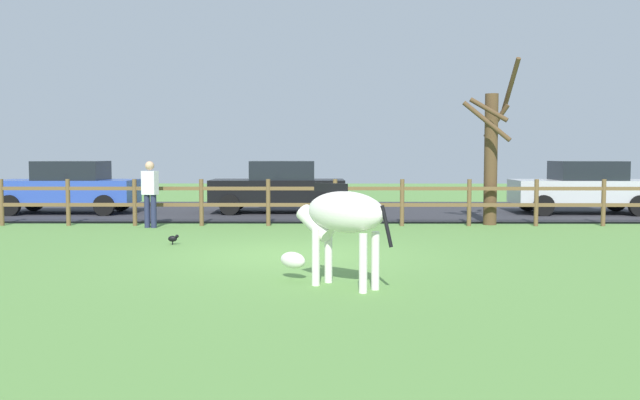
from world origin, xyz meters
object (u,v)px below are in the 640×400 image
parked_car_black (279,186)px  visitor_near_fence (150,191)px  zebra (340,219)px  bare_tree (492,151)px  parked_car_blue (68,187)px  crow_on_grass (173,238)px  parked_car_silver (583,187)px

parked_car_black → visitor_near_fence: bearing=-127.5°
zebra → visitor_near_fence: (-4.50, 7.44, -0.02)m
bare_tree → zebra: bearing=-116.4°
parked_car_blue → crow_on_grass: bearing=-55.4°
zebra → crow_on_grass: bearing=127.1°
parked_car_black → visitor_near_fence: size_ratio=2.46×
zebra → visitor_near_fence: size_ratio=0.98×
crow_on_grass → parked_car_blue: bearing=124.6°
zebra → parked_car_silver: bearing=55.8°
parked_car_silver → visitor_near_fence: size_ratio=2.47×
visitor_near_fence → parked_car_blue: bearing=133.5°
parked_car_blue → parked_car_silver: bearing=-0.0°
zebra → crow_on_grass: size_ratio=7.46×
bare_tree → crow_on_grass: bearing=-151.9°
bare_tree → visitor_near_fence: (-8.56, -0.76, -0.97)m
zebra → visitor_near_fence: bearing=121.2°
crow_on_grass → visitor_near_fence: (-1.26, 3.15, 0.78)m
zebra → parked_car_black: size_ratio=0.40×
zebra → parked_car_blue: bearing=125.6°
parked_car_silver → parked_car_blue: bearing=180.0°
bare_tree → visitor_near_fence: 8.65m
bare_tree → visitor_near_fence: bearing=-175.0°
parked_car_black → parked_car_blue: same height
bare_tree → parked_car_black: (-5.64, 3.04, -1.04)m
bare_tree → parked_car_blue: size_ratio=1.05×
bare_tree → parked_car_silver: size_ratio=1.04×
parked_car_silver → bare_tree: bearing=-140.8°
bare_tree → zebra: bare_tree is taller
bare_tree → parked_car_silver: bare_tree is taller
bare_tree → parked_car_blue: bearing=166.9°
parked_car_silver → parked_car_blue: (-15.32, 0.00, 0.00)m
zebra → parked_car_silver: size_ratio=0.40×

